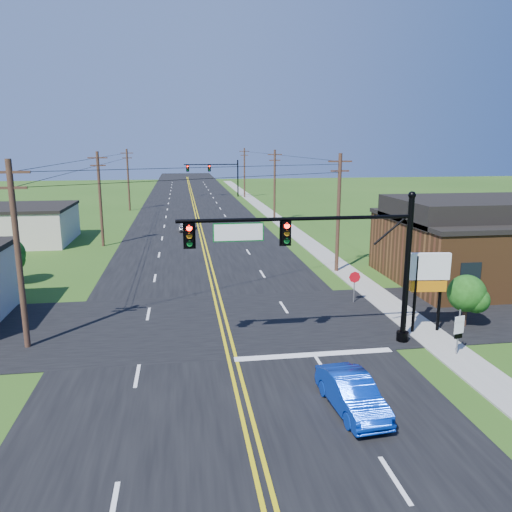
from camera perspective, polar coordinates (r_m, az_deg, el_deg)
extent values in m
plane|color=#284C15|center=(17.12, -0.70, -21.53)|extent=(260.00, 260.00, 0.00)
cube|color=black|center=(64.78, -6.80, 4.02)|extent=(16.00, 220.00, 0.04)
cube|color=black|center=(27.81, -4.12, -7.58)|extent=(70.00, 10.00, 0.04)
cube|color=gray|center=(56.27, 4.31, 2.79)|extent=(2.00, 160.00, 0.08)
cylinder|color=black|center=(25.23, 16.86, -1.72)|extent=(0.28, 0.28, 7.20)
cylinder|color=black|center=(26.23, 16.39, -8.82)|extent=(0.60, 0.60, 0.50)
sphere|color=black|center=(24.62, 17.41, 6.66)|extent=(0.36, 0.36, 0.36)
cylinder|color=black|center=(22.89, 4.72, 4.26)|extent=(11.00, 0.18, 0.18)
cube|color=#055B18|center=(22.51, -2.02, 2.74)|extent=(2.30, 0.06, 0.85)
cylinder|color=black|center=(94.84, -2.09, 8.98)|extent=(0.28, 0.28, 7.20)
cylinder|color=black|center=(95.11, -2.07, 6.97)|extent=(0.60, 0.60, 0.50)
sphere|color=black|center=(94.67, -2.11, 11.22)|extent=(0.36, 0.36, 0.36)
cylinder|color=black|center=(94.28, -5.17, 10.38)|extent=(10.00, 0.18, 0.18)
cube|color=#055B18|center=(94.16, -7.14, 9.99)|extent=(2.30, 0.06, 0.85)
cube|color=brown|center=(39.52, 25.32, 0.59)|extent=(14.00, 11.00, 4.40)
cube|color=black|center=(39.15, 25.64, 3.95)|extent=(14.20, 11.20, 0.30)
cube|color=beige|center=(55.34, -26.49, 3.07)|extent=(12.00, 9.00, 3.40)
cube|color=black|center=(55.10, -26.68, 4.97)|extent=(12.20, 9.20, 0.30)
cylinder|color=#3A241A|center=(25.72, -25.52, -0.09)|extent=(0.28, 0.28, 9.00)
cube|color=#3A241A|center=(25.23, -26.36, 8.58)|extent=(1.80, 0.12, 0.12)
cube|color=#3A241A|center=(25.28, -26.21, 7.00)|extent=(1.40, 0.12, 0.12)
cylinder|color=#3A241A|center=(49.88, -17.37, 6.17)|extent=(0.28, 0.28, 9.00)
cube|color=#3A241A|center=(49.63, -17.67, 10.64)|extent=(1.80, 0.12, 0.12)
cube|color=#3A241A|center=(49.66, -17.61, 9.84)|extent=(1.40, 0.12, 0.12)
cylinder|color=#3A241A|center=(76.59, -14.39, 8.41)|extent=(0.28, 0.28, 9.00)
cube|color=#3A241A|center=(76.42, -14.55, 11.32)|extent=(1.80, 0.12, 0.12)
cube|color=#3A241A|center=(76.44, -14.52, 10.80)|extent=(1.40, 0.12, 0.12)
cylinder|color=#3A241A|center=(38.24, 9.39, 4.77)|extent=(0.28, 0.28, 9.00)
cube|color=#3A241A|center=(37.91, 9.60, 10.62)|extent=(1.80, 0.12, 0.12)
cube|color=#3A241A|center=(37.94, 9.56, 9.56)|extent=(1.40, 0.12, 0.12)
cylinder|color=#3A241A|center=(63.34, 2.14, 7.99)|extent=(0.28, 0.28, 9.00)
cube|color=#3A241A|center=(63.15, 2.17, 11.51)|extent=(1.80, 0.12, 0.12)
cube|color=#3A241A|center=(63.16, 2.16, 10.88)|extent=(1.40, 0.12, 0.12)
cylinder|color=#3A241A|center=(92.92, -1.33, 9.47)|extent=(0.28, 0.28, 9.00)
cube|color=#3A241A|center=(92.79, -1.34, 11.87)|extent=(1.80, 0.12, 0.12)
cube|color=#3A241A|center=(92.80, -1.34, 11.44)|extent=(1.40, 0.12, 0.12)
cylinder|color=#3A241A|center=(44.72, 15.24, 0.97)|extent=(0.24, 0.24, 1.85)
sphere|color=#17400F|center=(44.42, 15.36, 3.09)|extent=(3.00, 3.00, 3.00)
cylinder|color=#3A241A|center=(29.27, 22.73, -6.20)|extent=(0.24, 0.24, 1.32)
sphere|color=#17400F|center=(28.93, 22.93, -3.95)|extent=(2.00, 2.00, 2.00)
cylinder|color=#3A241A|center=(39.02, -26.36, -1.81)|extent=(0.24, 0.24, 1.54)
sphere|color=#17400F|center=(38.73, -26.56, 0.19)|extent=(2.40, 2.40, 2.40)
imported|color=#0831AF|center=(19.28, 10.90, -15.26)|extent=(1.77, 4.18, 1.34)
imported|color=silver|center=(57.48, -7.88, 3.52)|extent=(2.12, 3.94, 1.27)
cylinder|color=slate|center=(25.08, 22.10, -8.13)|extent=(0.09, 0.09, 2.25)
cube|color=white|center=(24.84, 22.27, -6.72)|extent=(0.55, 0.17, 0.31)
cube|color=white|center=(24.97, 22.19, -7.61)|extent=(0.55, 0.17, 0.56)
cube|color=black|center=(25.11, 22.11, -8.48)|extent=(0.45, 0.15, 0.22)
cylinder|color=slate|center=(31.46, 11.15, -3.63)|extent=(0.07, 0.07, 1.87)
cylinder|color=#B60A15|center=(31.25, 11.22, -2.39)|extent=(0.71, 0.12, 0.71)
cylinder|color=black|center=(26.93, 17.70, -4.27)|extent=(0.18, 0.18, 4.13)
cylinder|color=black|center=(27.56, 20.28, -4.08)|extent=(0.18, 0.18, 4.13)
cube|color=white|center=(26.86, 19.23, -1.12)|extent=(2.09, 0.52, 1.38)
cube|color=#CC720C|center=(27.11, 19.07, -3.24)|extent=(1.85, 0.46, 0.57)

